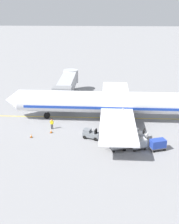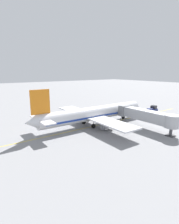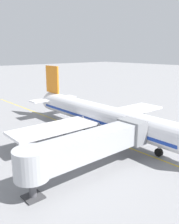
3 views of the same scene
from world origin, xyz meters
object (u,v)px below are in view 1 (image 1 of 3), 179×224
Objects in this scene: baggage_tug_trailing at (139,134)px; baggage_cart_third_in_train at (158,144)px; jet_bridge at (67,84)px; ground_crew_loader at (110,122)px; baggage_cart_front at (118,144)px; ground_crew_wing_walker at (52,123)px; baggage_cart_second_in_train at (139,143)px; safety_cone_nose_left at (51,131)px; parked_airliner at (112,103)px; baggage_tug_lead at (91,134)px; safety_cone_nose_right at (31,136)px; ground_crew_marshaller at (103,141)px.

baggage_tug_trailing is 0.93× the size of baggage_cart_third_in_train.
jet_bridge is 5.72× the size of baggage_cart_third_in_train.
baggage_tug_trailing is 1.64× the size of ground_crew_loader.
ground_crew_wing_walker is at bearing 56.91° from baggage_cart_front.
baggage_cart_second_in_train is 5.03× the size of safety_cone_nose_left.
ground_crew_wing_walker is at bearing 64.38° from baggage_cart_second_in_train.
parked_airliner is at bearing -66.32° from ground_crew_wing_walker.
jet_bridge reaches higher than baggage_tug_lead.
baggage_cart_third_in_train is at bearing -92.01° from baggage_cart_second_in_train.
parked_airliner is 2.19× the size of jet_bridge.
parked_airliner is at bearing 2.85° from baggage_cart_front.
baggage_tug_lead is 7.24m from baggage_tug_trailing.
safety_cone_nose_right is at bearing 75.35° from baggage_cart_front.
baggage_cart_second_in_train is 1.75× the size of ground_crew_loader.
baggage_cart_front reaches higher than safety_cone_nose_right.
jet_bridge is 19.00m from baggage_tug_lead.
baggage_tug_lead reaches higher than baggage_cart_front.
ground_crew_wing_walker is (3.17, 6.46, 0.24)m from baggage_tug_lead.
ground_crew_loader is at bearing -147.54° from jet_bridge.
baggage_cart_second_in_train is 5.03× the size of safety_cone_nose_right.
safety_cone_nose_left is 3.29m from safety_cone_nose_right.
ground_crew_wing_walker reaches higher than baggage_cart_second_in_train.
baggage_tug_lead is (-17.92, -5.68, -2.75)m from jet_bridge.
ground_crew_marshaller is at bearing -117.82° from safety_cone_nose_left.
baggage_tug_lead is 1.63× the size of ground_crew_loader.
parked_airliner is at bearing 28.86° from baggage_tug_trailing.
baggage_cart_second_in_train is 4.96m from ground_crew_marshaller.
ground_crew_wing_walker is 4.32m from safety_cone_nose_right.
baggage_tug_lead is 6.60m from safety_cone_nose_left.
parked_airliner is 12.56× the size of baggage_cart_third_in_train.
baggage_tug_lead is at bearing -88.85° from safety_cone_nose_right.
ground_crew_marshaller is 2.86× the size of safety_cone_nose_right.
jet_bridge reaches higher than ground_crew_marshaller.
safety_cone_nose_left is at bearing 177.58° from jet_bridge.
baggage_tug_trailing is 6.22m from ground_crew_marshaller.
ground_crew_loader is 2.86× the size of safety_cone_nose_left.
parked_airliner is 11.44m from baggage_cart_second_in_train.
baggage_cart_second_in_train is at bearing -152.89° from ground_crew_loader.
baggage_cart_second_in_train is 14.06m from safety_cone_nose_left.
safety_cone_nose_right is (2.53, 10.99, -0.66)m from ground_crew_marshaller.
baggage_cart_third_in_train is 1.75× the size of ground_crew_wing_walker.
parked_airliner is at bearing -139.12° from jet_bridge.
baggage_cart_second_in_train is at bearing -149.38° from jet_bridge.
baggage_cart_third_in_train is 5.03× the size of safety_cone_nose_left.
safety_cone_nose_right is (-7.66, 12.47, -2.90)m from parked_airliner.
baggage_tug_lead is 0.93× the size of baggage_cart_third_in_train.
ground_crew_loader reaches higher than safety_cone_nose_right.
ground_crew_marshaller is at bearing 171.19° from ground_crew_loader.
baggage_cart_front is 5.03× the size of safety_cone_nose_left.
ground_crew_marshaller is (-10.18, 1.48, -2.23)m from parked_airliner.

